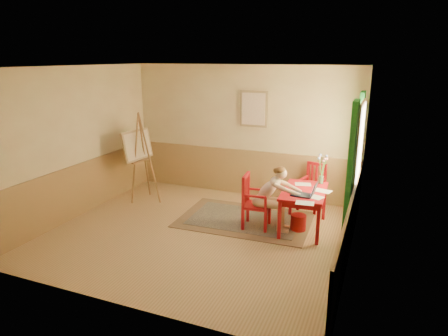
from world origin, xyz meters
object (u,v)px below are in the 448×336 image
at_px(chair_left, 254,202).
at_px(chair_back, 313,187).
at_px(easel, 139,149).
at_px(laptop, 306,193).
at_px(figure, 272,195).
at_px(table, 304,195).

distance_m(chair_left, chair_back, 1.52).
bearing_deg(easel, chair_back, 12.57).
distance_m(chair_left, laptop, 0.95).
relative_size(figure, easel, 0.62).
xyz_separation_m(table, figure, (-0.52, -0.24, 0.01)).
bearing_deg(chair_left, chair_back, 57.95).
relative_size(chair_back, figure, 0.80).
relative_size(table, chair_left, 1.27).
xyz_separation_m(table, chair_back, (-0.02, 1.02, -0.16)).
bearing_deg(chair_back, easel, -167.43).
height_order(chair_back, figure, figure).
distance_m(chair_back, easel, 3.63).
relative_size(chair_left, chair_back, 1.05).
bearing_deg(table, figure, -154.84).
bearing_deg(easel, chair_left, -10.73).
bearing_deg(easel, table, -3.96).
bearing_deg(chair_back, laptop, -85.73).
bearing_deg(table, chair_back, 91.09).
height_order(table, easel, easel).
distance_m(chair_left, easel, 2.80).
bearing_deg(chair_left, laptop, -0.95).
bearing_deg(laptop, chair_back, 94.27).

